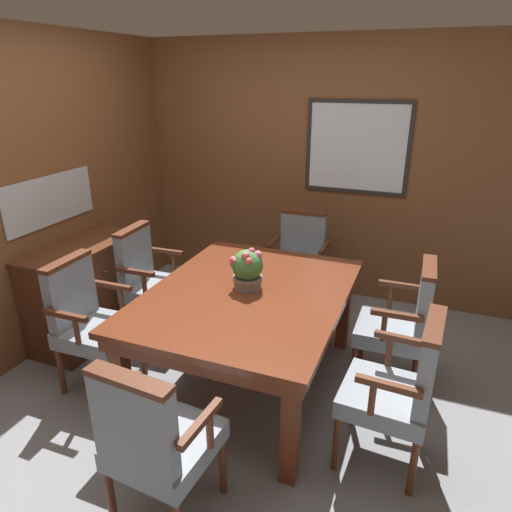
{
  "coord_description": "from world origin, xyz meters",
  "views": [
    {
      "loc": [
        1.23,
        -2.4,
        2.1
      ],
      "look_at": [
        0.17,
        0.32,
        0.94
      ],
      "focal_mm": 32.0,
      "sensor_mm": 36.0,
      "label": 1
    }
  ],
  "objects_px": {
    "chair_right_near": "(400,386)",
    "sideboard_cabinet": "(86,291)",
    "chair_head_near": "(155,438)",
    "potted_plant": "(248,269)",
    "dining_table": "(248,303)",
    "chair_left_far": "(149,277)",
    "chair_right_far": "(402,320)",
    "chair_head_far": "(299,259)",
    "chair_left_near": "(89,318)"
  },
  "relations": [
    {
      "from": "chair_head_far",
      "to": "chair_left_far",
      "type": "bearing_deg",
      "value": -141.78
    },
    {
      "from": "dining_table",
      "to": "chair_left_far",
      "type": "xyz_separation_m",
      "value": [
        -1.04,
        0.35,
        -0.12
      ]
    },
    {
      "from": "chair_left_far",
      "to": "sideboard_cabinet",
      "type": "height_order",
      "value": "chair_left_far"
    },
    {
      "from": "chair_right_far",
      "to": "chair_left_near",
      "type": "bearing_deg",
      "value": -70.41
    },
    {
      "from": "chair_head_far",
      "to": "chair_left_far",
      "type": "distance_m",
      "value": 1.36
    },
    {
      "from": "chair_head_near",
      "to": "chair_right_near",
      "type": "xyz_separation_m",
      "value": [
        1.03,
        0.82,
        0.0
      ]
    },
    {
      "from": "chair_right_far",
      "to": "sideboard_cabinet",
      "type": "xyz_separation_m",
      "value": [
        -2.51,
        -0.26,
        -0.11
      ]
    },
    {
      "from": "chair_right_far",
      "to": "chair_head_far",
      "type": "bearing_deg",
      "value": -131.06
    },
    {
      "from": "chair_right_far",
      "to": "chair_head_near",
      "type": "bearing_deg",
      "value": -33.17
    },
    {
      "from": "dining_table",
      "to": "sideboard_cabinet",
      "type": "distance_m",
      "value": 1.54
    },
    {
      "from": "sideboard_cabinet",
      "to": "chair_head_far",
      "type": "bearing_deg",
      "value": 35.38
    },
    {
      "from": "chair_right_near",
      "to": "potted_plant",
      "type": "distance_m",
      "value": 1.21
    },
    {
      "from": "chair_head_near",
      "to": "chair_left_far",
      "type": "relative_size",
      "value": 1.0
    },
    {
      "from": "sideboard_cabinet",
      "to": "dining_table",
      "type": "bearing_deg",
      "value": -4.36
    },
    {
      "from": "dining_table",
      "to": "chair_right_near",
      "type": "height_order",
      "value": "chair_right_near"
    },
    {
      "from": "dining_table",
      "to": "chair_head_near",
      "type": "height_order",
      "value": "chair_head_near"
    },
    {
      "from": "chair_right_far",
      "to": "potted_plant",
      "type": "bearing_deg",
      "value": -73.4
    },
    {
      "from": "chair_right_far",
      "to": "chair_left_far",
      "type": "relative_size",
      "value": 1.0
    },
    {
      "from": "chair_head_near",
      "to": "chair_left_near",
      "type": "bearing_deg",
      "value": -32.54
    },
    {
      "from": "dining_table",
      "to": "chair_head_far",
      "type": "relative_size",
      "value": 1.74
    },
    {
      "from": "chair_head_near",
      "to": "chair_right_near",
      "type": "height_order",
      "value": "same"
    },
    {
      "from": "chair_head_far",
      "to": "chair_left_near",
      "type": "relative_size",
      "value": 1.0
    },
    {
      "from": "chair_left_far",
      "to": "sideboard_cabinet",
      "type": "xyz_separation_m",
      "value": [
        -0.48,
        -0.23,
        -0.11
      ]
    },
    {
      "from": "chair_left_far",
      "to": "sideboard_cabinet",
      "type": "bearing_deg",
      "value": 113.51
    },
    {
      "from": "dining_table",
      "to": "chair_right_far",
      "type": "height_order",
      "value": "chair_right_far"
    },
    {
      "from": "chair_right_near",
      "to": "sideboard_cabinet",
      "type": "bearing_deg",
      "value": -97.02
    },
    {
      "from": "chair_left_near",
      "to": "sideboard_cabinet",
      "type": "relative_size",
      "value": 0.94
    },
    {
      "from": "chair_head_near",
      "to": "sideboard_cabinet",
      "type": "bearing_deg",
      "value": -35.96
    },
    {
      "from": "dining_table",
      "to": "chair_left_far",
      "type": "height_order",
      "value": "chair_left_far"
    },
    {
      "from": "chair_right_far",
      "to": "sideboard_cabinet",
      "type": "relative_size",
      "value": 0.94
    },
    {
      "from": "chair_head_near",
      "to": "chair_right_near",
      "type": "relative_size",
      "value": 1.0
    },
    {
      "from": "chair_head_far",
      "to": "potted_plant",
      "type": "xyz_separation_m",
      "value": [
        -0.04,
        -1.15,
        0.36
      ]
    },
    {
      "from": "dining_table",
      "to": "potted_plant",
      "type": "height_order",
      "value": "potted_plant"
    },
    {
      "from": "chair_right_far",
      "to": "sideboard_cabinet",
      "type": "bearing_deg",
      "value": -85.22
    },
    {
      "from": "dining_table",
      "to": "sideboard_cabinet",
      "type": "bearing_deg",
      "value": 175.64
    },
    {
      "from": "chair_right_far",
      "to": "chair_head_far",
      "type": "xyz_separation_m",
      "value": [
        -0.99,
        0.82,
        0.0
      ]
    },
    {
      "from": "chair_head_near",
      "to": "chair_right_far",
      "type": "bearing_deg",
      "value": -117.52
    },
    {
      "from": "chair_right_near",
      "to": "sideboard_cabinet",
      "type": "xyz_separation_m",
      "value": [
        -2.57,
        0.49,
        -0.11
      ]
    },
    {
      "from": "dining_table",
      "to": "potted_plant",
      "type": "relative_size",
      "value": 5.73
    },
    {
      "from": "chair_left_far",
      "to": "chair_left_near",
      "type": "xyz_separation_m",
      "value": [
        0.0,
        -0.74,
        0.0
      ]
    },
    {
      "from": "dining_table",
      "to": "chair_left_far",
      "type": "distance_m",
      "value": 1.1
    },
    {
      "from": "chair_head_near",
      "to": "sideboard_cabinet",
      "type": "xyz_separation_m",
      "value": [
        -1.53,
        1.31,
        -0.11
      ]
    },
    {
      "from": "dining_table",
      "to": "chair_left_near",
      "type": "height_order",
      "value": "chair_left_near"
    },
    {
      "from": "chair_right_near",
      "to": "sideboard_cabinet",
      "type": "height_order",
      "value": "chair_right_near"
    },
    {
      "from": "chair_head_near",
      "to": "potted_plant",
      "type": "bearing_deg",
      "value": -83.63
    },
    {
      "from": "chair_right_far",
      "to": "sideboard_cabinet",
      "type": "distance_m",
      "value": 2.53
    },
    {
      "from": "chair_right_far",
      "to": "chair_head_far",
      "type": "distance_m",
      "value": 1.28
    },
    {
      "from": "chair_head_far",
      "to": "chair_right_near",
      "type": "height_order",
      "value": "same"
    },
    {
      "from": "chair_left_far",
      "to": "chair_left_near",
      "type": "height_order",
      "value": "same"
    },
    {
      "from": "chair_right_near",
      "to": "chair_right_far",
      "type": "bearing_deg",
      "value": -172.35
    }
  ]
}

